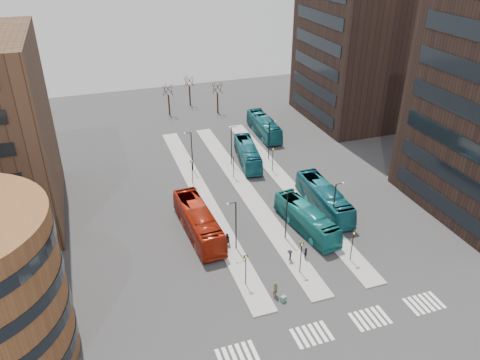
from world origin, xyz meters
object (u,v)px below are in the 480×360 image
object	(u,v)px
teal_bus_b	(248,154)
commuter_b	(306,254)
red_bus	(198,221)
teal_bus_c	(324,198)
suitcase	(283,299)
teal_bus_d	(264,126)
teal_bus_a	(306,219)
commuter_a	(227,240)
traveller	(275,289)
commuter_c	(290,256)

from	to	relation	value
teal_bus_b	commuter_b	xyz separation A→B (m)	(-2.05, -24.21, -0.75)
red_bus	teal_bus_c	xyz separation A→B (m)	(16.40, 0.06, -0.06)
suitcase	teal_bus_b	distance (m)	30.16
teal_bus_d	commuter_b	bearing A→B (deg)	-102.06
suitcase	teal_bus_c	xyz separation A→B (m)	(11.52, 13.68, 1.34)
teal_bus_a	commuter_a	world-z (taller)	teal_bus_a
red_bus	traveller	world-z (taller)	red_bus
red_bus	commuter_b	bearing A→B (deg)	-44.05
commuter_a	commuter_c	xyz separation A→B (m)	(5.54, -4.83, -0.08)
teal_bus_c	commuter_b	size ratio (longest dim) A/B	7.82
commuter_b	commuter_a	bearing A→B (deg)	77.98
traveller	teal_bus_a	bearing A→B (deg)	14.36
traveller	commuter_a	bearing A→B (deg)	66.45
teal_bus_c	teal_bus_d	size ratio (longest dim) A/B	1.03
teal_bus_a	commuter_c	size ratio (longest dim) A/B	7.22
teal_bus_a	teal_bus_c	bearing A→B (deg)	31.57
teal_bus_a	traveller	bearing A→B (deg)	-137.85
commuter_c	teal_bus_b	bearing A→B (deg)	-158.42
red_bus	suitcase	bearing A→B (deg)	-73.22
teal_bus_d	commuter_a	world-z (taller)	teal_bus_d
teal_bus_d	teal_bus_a	bearing A→B (deg)	-99.63
teal_bus_b	teal_bus_d	size ratio (longest dim) A/B	0.94
teal_bus_d	suitcase	bearing A→B (deg)	-106.94
teal_bus_b	commuter_a	distance (m)	21.33
red_bus	traveller	size ratio (longest dim) A/B	7.05
teal_bus_b	teal_bus_d	xyz separation A→B (m)	(6.28, 9.20, 0.09)
teal_bus_d	commuter_c	distance (m)	34.70
teal_bus_a	teal_bus_b	xyz separation A→B (m)	(-0.50, 19.05, -0.01)
commuter_b	commuter_c	size ratio (longest dim) A/B	1.00
red_bus	teal_bus_c	size ratio (longest dim) A/B	1.04
teal_bus_c	commuter_c	size ratio (longest dim) A/B	7.81
red_bus	teal_bus_d	world-z (taller)	red_bus
teal_bus_a	teal_bus_d	xyz separation A→B (m)	(5.78, 28.25, 0.08)
commuter_b	teal_bus_d	bearing A→B (deg)	8.60
teal_bus_d	commuter_c	world-z (taller)	teal_bus_d
teal_bus_b	traveller	xyz separation A→B (m)	(-7.37, -28.45, -0.63)
suitcase	teal_bus_a	distance (m)	12.73
traveller	commuter_c	bearing A→B (deg)	15.88
suitcase	commuter_a	bearing A→B (deg)	82.78
teal_bus_c	traveller	bearing A→B (deg)	-131.89
commuter_a	commuter_b	distance (m)	8.90
teal_bus_d	traveller	world-z (taller)	teal_bus_d
suitcase	traveller	size ratio (longest dim) A/B	0.34
teal_bus_b	teal_bus_c	xyz separation A→B (m)	(4.62, -15.66, 0.14)
teal_bus_c	commuter_b	world-z (taller)	teal_bus_c
suitcase	traveller	bearing A→B (deg)	97.17
suitcase	traveller	world-z (taller)	traveller
teal_bus_b	commuter_b	size ratio (longest dim) A/B	7.18
teal_bus_a	commuter_c	bearing A→B (deg)	-139.16
red_bus	traveller	xyz separation A→B (m)	(4.41, -12.73, -0.83)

